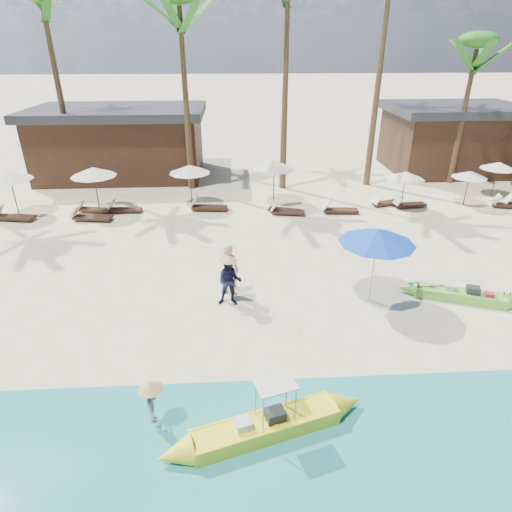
{
  "coord_description": "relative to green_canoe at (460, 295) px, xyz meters",
  "views": [
    {
      "loc": [
        -0.93,
        -11.02,
        7.93
      ],
      "look_at": [
        -0.17,
        2.0,
        1.4
      ],
      "focal_mm": 30.0,
      "sensor_mm": 36.0,
      "label": 1
    }
  ],
  "objects": [
    {
      "name": "vendor_green",
      "position": [
        -7.84,
        0.25,
        0.65
      ],
      "size": [
        0.85,
        0.68,
        1.69
      ],
      "primitive_type": "imported",
      "rotation": [
        0.0,
        0.0,
        -0.05
      ],
      "color": "#131735",
      "rests_on": "ground"
    },
    {
      "name": "green_canoe",
      "position": [
        0.0,
        0.0,
        0.0
      ],
      "size": [
        4.45,
        1.86,
        0.59
      ],
      "rotation": [
        0.0,
        0.0,
        -0.35
      ],
      "color": "#68C13B",
      "rests_on": "ground"
    },
    {
      "name": "resort_parasol_8",
      "position": [
        4.92,
        9.43,
        1.48
      ],
      "size": [
        1.81,
        1.81,
        1.86
      ],
      "color": "#3C2518",
      "rests_on": "ground"
    },
    {
      "name": "lounger_7_left",
      "position": [
        -2.23,
        8.51,
        0.01
      ],
      "size": [
        1.9,
        0.71,
        0.63
      ],
      "rotation": [
        0.0,
        0.0,
        -0.07
      ],
      "color": "#3C2518",
      "rests_on": "ground"
    },
    {
      "name": "lounger_4_left",
      "position": [
        -14.96,
        9.39,
        -0.0
      ],
      "size": [
        1.81,
        0.86,
        0.59
      ],
      "rotation": [
        0.0,
        0.0,
        -0.2
      ],
      "color": "#3C2518",
      "rests_on": "ground"
    },
    {
      "name": "lounger_6_right",
      "position": [
        -5.12,
        8.77,
        -0.0
      ],
      "size": [
        1.81,
        1.07,
        0.59
      ],
      "rotation": [
        0.0,
        0.0,
        -0.33
      ],
      "color": "#3C2518",
      "rests_on": "ground"
    },
    {
      "name": "lounger_5_left",
      "position": [
        -9.03,
        9.31,
        0.02
      ],
      "size": [
        2.0,
        0.8,
        0.66
      ],
      "rotation": [
        0.0,
        0.0,
        -0.11
      ],
      "color": "#3C2518",
      "rests_on": "ground"
    },
    {
      "name": "lounger_3_left",
      "position": [
        -18.6,
        8.47,
        0.03
      ],
      "size": [
        2.08,
        0.96,
        0.68
      ],
      "rotation": [
        0.0,
        0.0,
        -0.18
      ],
      "color": "#3C2518",
      "rests_on": "ground"
    },
    {
      "name": "tourist",
      "position": [
        -7.86,
        0.9,
        0.76
      ],
      "size": [
        0.82,
        0.69,
        1.92
      ],
      "primitive_type": "imported",
      "rotation": [
        0.0,
        0.0,
        2.75
      ],
      "color": "tan",
      "rests_on": "ground"
    },
    {
      "name": "vendor_yellow",
      "position": [
        -9.59,
        -4.84,
        0.49
      ],
      "size": [
        0.46,
        0.7,
        1.01
      ],
      "primitive_type": "imported",
      "rotation": [
        0.0,
        0.0,
        1.71
      ],
      "color": "gray",
      "rests_on": "ground"
    },
    {
      "name": "palm_3",
      "position": [
        -10.12,
        13.27,
        8.38
      ],
      "size": [
        2.08,
        2.08,
        10.52
      ],
      "color": "brown",
      "rests_on": "ground"
    },
    {
      "name": "lounger_4_right",
      "position": [
        -13.36,
        9.28,
        -0.01
      ],
      "size": [
        1.73,
        0.65,
        0.58
      ],
      "rotation": [
        0.0,
        0.0,
        -0.08
      ],
      "color": "#3C2518",
      "rests_on": "ground"
    },
    {
      "name": "blue_umbrella",
      "position": [
        -3.08,
        0.19,
        2.21
      ],
      "size": [
        2.47,
        2.47,
        2.66
      ],
      "color": "#99999E",
      "rests_on": "ground"
    },
    {
      "name": "palm_2",
      "position": [
        -17.21,
        14.07,
        8.98
      ],
      "size": [
        2.08,
        2.08,
        11.33
      ],
      "color": "brown",
      "rests_on": "ground"
    },
    {
      "name": "palm_4",
      "position": [
        -4.61,
        13.01,
        9.25
      ],
      "size": [
        2.08,
        2.08,
        11.7
      ],
      "color": "brown",
      "rests_on": "ground"
    },
    {
      "name": "yellow_canoe",
      "position": [
        -7.07,
        -5.21,
        0.03
      ],
      "size": [
        5.3,
        1.92,
        1.41
      ],
      "rotation": [
        0.0,
        0.0,
        0.29
      ],
      "color": "yellow",
      "rests_on": "ground"
    },
    {
      "name": "pavilion_east",
      "position": [
        7.24,
        16.5,
        2.0
      ],
      "size": [
        8.8,
        6.6,
        4.3
      ],
      "color": "#3C2518",
      "rests_on": "ground"
    },
    {
      "name": "lounger_9_right",
      "position": [
        7.0,
        8.78,
        0.0
      ],
      "size": [
        1.85,
        0.97,
        0.6
      ],
      "rotation": [
        0.0,
        0.0,
        -0.25
      ],
      "color": "#3C2518",
      "rests_on": "ground"
    },
    {
      "name": "palm_6",
      "position": [
        6.08,
        13.52,
        6.85
      ],
      "size": [
        2.08,
        2.08,
        8.51
      ],
      "color": "brown",
      "rests_on": "ground"
    },
    {
      "name": "wet_sand_strip",
      "position": [
        -6.76,
        -6.0,
        -0.19
      ],
      "size": [
        240.0,
        4.5,
        0.01
      ],
      "primitive_type": "cube",
      "color": "tan",
      "rests_on": "ground"
    },
    {
      "name": "lounger_6_left",
      "position": [
        -4.95,
        8.46,
        0.0
      ],
      "size": [
        1.82,
        0.85,
        0.59
      ],
      "rotation": [
        0.0,
        0.0,
        -0.19
      ],
      "color": "#3C2518",
      "rests_on": "ground"
    },
    {
      "name": "resort_parasol_5",
      "position": [
        -9.88,
        10.14,
        1.81
      ],
      "size": [
        2.16,
        2.16,
        2.22
      ],
      "color": "#3C2518",
      "rests_on": "ground"
    },
    {
      "name": "resort_parasol_6",
      "position": [
        -5.41,
        10.39,
        1.9
      ],
      "size": [
        2.26,
        2.26,
        2.33
      ],
      "color": "#3C2518",
      "rests_on": "ground"
    },
    {
      "name": "pavilion_west",
      "position": [
        -14.76,
        16.5,
        1.99
      ],
      "size": [
        10.8,
        6.6,
        4.3
      ],
      "color": "#3C2518",
      "rests_on": "ground"
    },
    {
      "name": "resort_parasol_9",
      "position": [
        7.23,
        10.73,
        1.58
      ],
      "size": [
        1.91,
        1.91,
        1.97
      ],
      "color": "#3C2518",
      "rests_on": "ground"
    },
    {
      "name": "resort_parasol_7",
      "position": [
        1.23,
        8.9,
        1.63
      ],
      "size": [
        1.97,
        1.97,
        2.03
      ],
      "color": "#3C2518",
      "rests_on": "ground"
    },
    {
      "name": "lounger_7_right",
      "position": [
        0.56,
        9.5,
        -0.01
      ],
      "size": [
        1.76,
        1.03,
        0.57
      ],
      "rotation": [
        0.0,
        0.0,
        0.33
      ],
      "color": "#3C2518",
      "rests_on": "ground"
    },
    {
      "name": "ground",
      "position": [
        -6.76,
        -1.0,
        -0.2
      ],
      "size": [
        240.0,
        240.0,
        0.0
      ],
      "primitive_type": "plane",
      "color": "#F5E5B5",
      "rests_on": "ground"
    },
    {
      "name": "resort_parasol_3",
      "position": [
        -18.69,
        9.31,
        1.84
      ],
      "size": [
        2.2,
        2.2,
        2.27
      ],
      "color": "#3C2518",
      "rests_on": "ground"
    },
    {
      "name": "lounger_3_right",
      "position": [
        -14.76,
        8.21,
        0.02
      ],
      "size": [
        2.03,
        0.86,
        0.67
      ],
      "rotation": [
        0.0,
        0.0,
        -0.14
      ],
      "color": "#3C2518",
      "rests_on": "ground"
    },
    {
      "name": "resort_parasol_4",
      "position": [
        -14.64,
        9.5,
        1.92
      ],
      "size": [
        2.28,
        2.28,
        2.34
      ],
      "color": "#3C2518",
      "rests_on": "ground"
    },
    {
      "name": "lounger_8_left",
      "position": [
        1.71,
        9.14,
        0.0
      ],
      "size": [
        1.81,
        0.75,
        0.6
      ],
      "rotation": [
        0.0,
        0.0,
        0.12
      ],
      "color": "#3C2518",
      "rests_on": "ground"
    }
  ]
}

